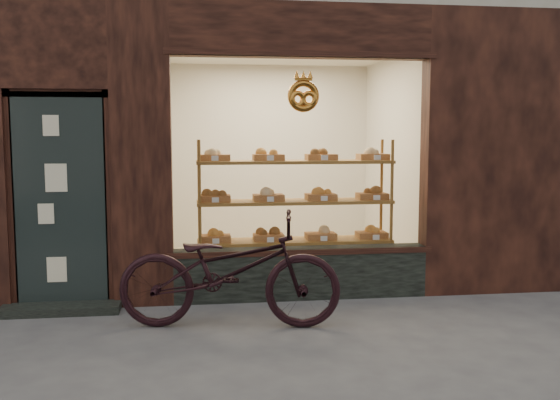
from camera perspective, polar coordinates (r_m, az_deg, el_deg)
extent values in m
plane|color=#4B4B4E|center=(4.75, 0.90, -15.71)|extent=(90.00, 90.00, 0.00)
cube|color=black|center=(6.75, 1.93, -6.68)|extent=(2.70, 0.25, 0.55)
cube|color=#202928|center=(6.59, -19.44, -0.06)|extent=(0.90, 0.04, 2.15)
cube|color=black|center=(6.62, -19.39, -9.36)|extent=(1.15, 0.35, 0.08)
torus|color=#BF7728|center=(6.49, 2.15, 9.48)|extent=(0.33, 0.07, 0.33)
cube|color=olive|center=(7.21, 1.34, -7.69)|extent=(2.20, 0.45, 0.04)
cube|color=olive|center=(7.10, 1.35, -3.77)|extent=(2.20, 0.45, 0.03)
cube|color=olive|center=(7.04, 1.36, -0.16)|extent=(2.20, 0.45, 0.04)
cube|color=olive|center=(7.01, 1.37, 3.50)|extent=(2.20, 0.45, 0.04)
cylinder|color=olive|center=(6.78, -7.34, -1.73)|extent=(0.04, 0.04, 1.70)
cylinder|color=olive|center=(7.12, 10.14, -1.40)|extent=(0.04, 0.04, 1.70)
cylinder|color=olive|center=(7.16, -7.38, -1.31)|extent=(0.04, 0.04, 1.70)
cylinder|color=olive|center=(7.49, 9.22, -1.02)|extent=(0.04, 0.04, 1.70)
cube|color=brown|center=(7.01, -5.94, -3.50)|extent=(0.34, 0.24, 0.07)
sphere|color=#B35922|center=(6.99, -5.95, -2.81)|extent=(0.11, 0.11, 0.11)
cube|color=silver|center=(6.83, -5.89, -3.76)|extent=(0.07, 0.01, 0.05)
cube|color=brown|center=(7.05, -1.06, -3.41)|extent=(0.34, 0.24, 0.07)
sphere|color=brown|center=(7.04, -1.06, -2.73)|extent=(0.11, 0.11, 0.11)
cube|color=silver|center=(6.87, -0.87, -3.66)|extent=(0.08, 0.01, 0.05)
cube|color=brown|center=(7.15, 3.73, -3.29)|extent=(0.34, 0.24, 0.07)
sphere|color=#D0BB8A|center=(7.14, 3.74, -2.62)|extent=(0.11, 0.11, 0.11)
cube|color=silver|center=(6.97, 4.04, -3.54)|extent=(0.07, 0.01, 0.05)
cube|color=brown|center=(7.29, 8.36, -3.16)|extent=(0.34, 0.24, 0.07)
sphere|color=#B35922|center=(7.28, 8.37, -2.50)|extent=(0.11, 0.11, 0.11)
cube|color=silver|center=(7.12, 8.78, -3.39)|extent=(0.08, 0.01, 0.05)
cube|color=brown|center=(6.95, -5.98, 0.16)|extent=(0.34, 0.24, 0.07)
sphere|color=brown|center=(6.94, -5.99, 0.86)|extent=(0.11, 0.11, 0.11)
cube|color=silver|center=(6.76, -5.93, 0.00)|extent=(0.07, 0.01, 0.06)
cube|color=brown|center=(6.99, -1.06, 0.23)|extent=(0.34, 0.24, 0.07)
sphere|color=#D0BB8A|center=(6.99, -1.06, 0.92)|extent=(0.11, 0.11, 0.11)
cube|color=silver|center=(6.81, -0.88, 0.08)|extent=(0.08, 0.01, 0.06)
cube|color=brown|center=(7.09, 3.76, 0.30)|extent=(0.34, 0.24, 0.07)
sphere|color=#B35922|center=(7.08, 3.76, 0.98)|extent=(0.11, 0.11, 0.11)
cube|color=silver|center=(6.91, 4.07, 0.15)|extent=(0.07, 0.01, 0.06)
cube|color=brown|center=(7.23, 8.42, 0.36)|extent=(0.34, 0.24, 0.07)
sphere|color=brown|center=(7.23, 8.43, 1.03)|extent=(0.11, 0.11, 0.11)
cube|color=silver|center=(7.06, 8.84, 0.21)|extent=(0.08, 0.01, 0.06)
cube|color=brown|center=(6.92, -6.02, 3.87)|extent=(0.34, 0.24, 0.07)
sphere|color=#D0BB8A|center=(6.91, -6.03, 4.58)|extent=(0.11, 0.11, 0.11)
cube|color=silver|center=(6.73, -5.97, 3.81)|extent=(0.07, 0.01, 0.06)
cube|color=brown|center=(6.96, -1.07, 3.92)|extent=(0.34, 0.24, 0.07)
sphere|color=#B35922|center=(6.96, -1.07, 4.62)|extent=(0.11, 0.11, 0.11)
cube|color=silver|center=(6.78, -0.88, 3.86)|extent=(0.08, 0.01, 0.06)
cube|color=brown|center=(7.06, 3.78, 3.93)|extent=(0.34, 0.24, 0.07)
sphere|color=brown|center=(7.06, 3.79, 4.62)|extent=(0.11, 0.11, 0.11)
cube|color=silver|center=(6.88, 4.09, 3.88)|extent=(0.07, 0.01, 0.06)
cube|color=brown|center=(7.20, 8.47, 3.92)|extent=(0.34, 0.24, 0.07)
sphere|color=#D0BB8A|center=(7.20, 8.48, 4.60)|extent=(0.11, 0.11, 0.11)
cube|color=silver|center=(7.03, 8.90, 3.87)|extent=(0.08, 0.01, 0.06)
imported|color=black|center=(5.72, -4.64, -6.40)|extent=(2.10, 0.99, 1.06)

